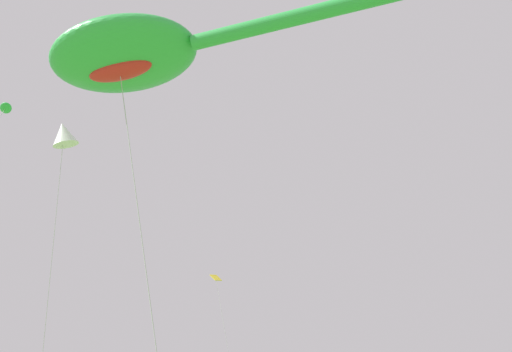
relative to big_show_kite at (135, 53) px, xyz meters
The scene contains 3 objects.
big_show_kite is the anchor object (origin of this frame).
small_kite_box_yellow 4.97m from the big_show_kite, 90.11° to the left, with size 1.92×1.33×13.67m.
small_kite_triangle_green 19.80m from the big_show_kite, 45.24° to the left, with size 1.33×3.09×13.41m.
Camera 1 is at (-8.04, -3.55, 1.49)m, focal length 41.94 mm.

